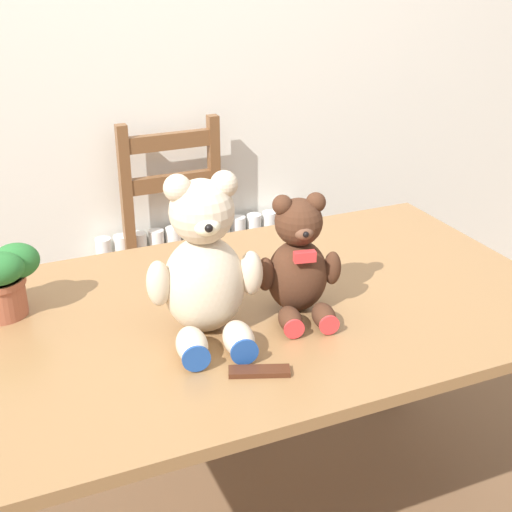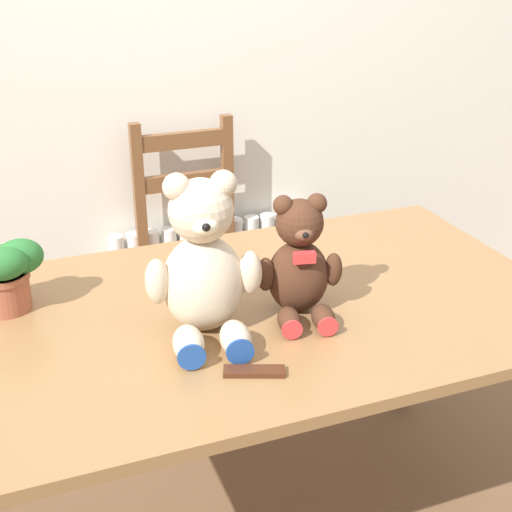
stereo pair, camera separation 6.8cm
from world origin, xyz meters
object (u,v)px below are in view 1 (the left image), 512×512
object	(u,v)px
wooden_chair_behind	(185,263)
teddy_bear_left	(205,268)
teddy_bear_right	(299,263)
chocolate_bar	(259,371)
potted_plant	(0,277)

from	to	relation	value
wooden_chair_behind	teddy_bear_left	distance (m)	1.10
wooden_chair_behind	teddy_bear_right	size ratio (longest dim) A/B	3.31
wooden_chair_behind	chocolate_bar	world-z (taller)	wooden_chair_behind
wooden_chair_behind	teddy_bear_left	size ratio (longest dim) A/B	2.59
wooden_chair_behind	chocolate_bar	size ratio (longest dim) A/B	7.66
potted_plant	teddy_bear_left	bearing A→B (deg)	-32.66
chocolate_bar	potted_plant	bearing A→B (deg)	134.00
potted_plant	teddy_bear_right	bearing A→B (deg)	-22.07
wooden_chair_behind	teddy_bear_left	bearing A→B (deg)	75.06
wooden_chair_behind	teddy_bear_left	world-z (taller)	teddy_bear_left
potted_plant	chocolate_bar	bearing A→B (deg)	-46.00
teddy_bear_right	potted_plant	size ratio (longest dim) A/B	1.67
potted_plant	chocolate_bar	size ratio (longest dim) A/B	1.39
teddy_bear_right	chocolate_bar	size ratio (longest dim) A/B	2.32
wooden_chair_behind	chocolate_bar	bearing A→B (deg)	79.61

